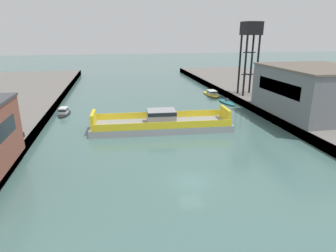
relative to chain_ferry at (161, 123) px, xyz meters
name	(u,v)px	position (x,y,z in m)	size (l,w,h in m)	color
ground_plane	(192,182)	(0.26, -18.07, -1.03)	(400.00, 400.00, 0.00)	#476B66
quay_right	(332,112)	(33.74, 1.93, -0.28)	(28.00, 140.00, 1.50)	slate
chain_ferry	(161,123)	(0.00, 0.00, 0.00)	(23.07, 7.62, 3.33)	#939399
moored_boat_near_left	(227,102)	(17.77, 15.64, -0.76)	(2.74, 6.88, 1.02)	#237075
moored_boat_near_right	(211,93)	(17.18, 24.81, -0.54)	(2.94, 8.33, 1.32)	yellow
moored_boat_mid_left	(64,112)	(-17.14, 12.28, -0.43)	(2.60, 5.77, 1.55)	black
warehouse_shed	(317,90)	(27.76, -0.48, 4.60)	(15.73, 18.43, 8.25)	slate
crane_tower	(251,36)	(23.17, 17.45, 13.53)	(3.81, 3.81, 16.14)	black
bollard_left_aft	(14,145)	(-20.06, -8.20, 0.87)	(0.32, 0.32, 0.71)	black
bollard_right_aft	(307,127)	(20.58, -8.70, 0.87)	(0.32, 0.32, 0.71)	black
bollard_left_far	(23,134)	(-20.06, -4.04, 0.87)	(0.32, 0.32, 0.71)	black
bollard_right_far	(290,119)	(20.58, -4.39, 0.87)	(0.32, 0.32, 0.71)	black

